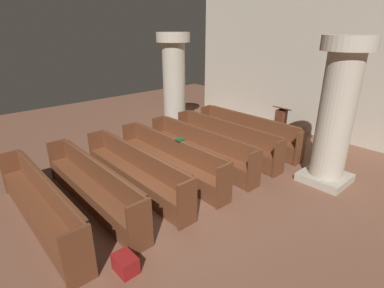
# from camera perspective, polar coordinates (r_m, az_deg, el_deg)

# --- Properties ---
(ground_plane) EXTENTS (19.20, 19.20, 0.00)m
(ground_plane) POSITION_cam_1_polar(r_m,az_deg,el_deg) (6.55, -4.57, -9.63)
(ground_plane) COLOR brown
(back_wall) EXTENTS (10.00, 0.16, 4.50)m
(back_wall) POSITION_cam_1_polar(r_m,az_deg,el_deg) (10.52, 23.00, 13.74)
(back_wall) COLOR beige
(back_wall) RESTS_ON ground
(pew_row_0) EXTENTS (3.57, 0.46, 0.92)m
(pew_row_0) POSITION_cam_1_polar(r_m,az_deg,el_deg) (9.08, 10.60, 2.61)
(pew_row_0) COLOR brown
(pew_row_0) RESTS_ON ground
(pew_row_1) EXTENTS (3.57, 0.46, 0.92)m
(pew_row_1) POSITION_cam_1_polar(r_m,az_deg,el_deg) (8.36, 6.46, 1.17)
(pew_row_1) COLOR brown
(pew_row_1) RESTS_ON ground
(pew_row_2) EXTENTS (3.57, 0.47, 0.92)m
(pew_row_2) POSITION_cam_1_polar(r_m,az_deg,el_deg) (7.69, 1.58, -0.53)
(pew_row_2) COLOR brown
(pew_row_2) RESTS_ON ground
(pew_row_3) EXTENTS (3.57, 0.46, 0.92)m
(pew_row_3) POSITION_cam_1_polar(r_m,az_deg,el_deg) (7.10, -4.18, -2.54)
(pew_row_3) COLOR brown
(pew_row_3) RESTS_ON ground
(pew_row_4) EXTENTS (3.57, 0.46, 0.92)m
(pew_row_4) POSITION_cam_1_polar(r_m,az_deg,el_deg) (6.60, -10.91, -4.84)
(pew_row_4) COLOR brown
(pew_row_4) RESTS_ON ground
(pew_row_5) EXTENTS (3.57, 0.47, 0.92)m
(pew_row_5) POSITION_cam_1_polar(r_m,az_deg,el_deg) (6.22, -18.65, -7.38)
(pew_row_5) COLOR brown
(pew_row_5) RESTS_ON ground
(pew_row_6) EXTENTS (3.57, 0.46, 0.92)m
(pew_row_6) POSITION_cam_1_polar(r_m,az_deg,el_deg) (5.98, -27.31, -10.03)
(pew_row_6) COLOR brown
(pew_row_6) RESTS_ON ground
(pillar_aisle_side) EXTENTS (1.08, 1.08, 3.25)m
(pillar_aisle_side) POSITION_cam_1_polar(r_m,az_deg,el_deg) (7.15, 26.12, 5.68)
(pillar_aisle_side) COLOR #B6AD9A
(pillar_aisle_side) RESTS_ON ground
(pillar_far_side) EXTENTS (1.08, 1.08, 3.25)m
(pillar_far_side) POSITION_cam_1_polar(r_m,az_deg,el_deg) (10.06, -3.47, 11.85)
(pillar_far_side) COLOR #B6AD9A
(pillar_far_side) RESTS_ON ground
(lectern) EXTENTS (0.48, 0.45, 1.08)m
(lectern) POSITION_cam_1_polar(r_m,az_deg,el_deg) (9.95, 16.61, 3.51)
(lectern) COLOR #562B1A
(lectern) RESTS_ON ground
(hymn_book) EXTENTS (0.15, 0.20, 0.04)m
(hymn_book) POSITION_cam_1_polar(r_m,az_deg,el_deg) (6.93, -2.28, 0.86)
(hymn_book) COLOR #194723
(hymn_book) RESTS_ON pew_row_3
(kneeler_box_red) EXTENTS (0.38, 0.27, 0.27)m
(kneeler_box_red) POSITION_cam_1_polar(r_m,az_deg,el_deg) (4.81, -12.71, -21.57)
(kneeler_box_red) COLOR maroon
(kneeler_box_red) RESTS_ON ground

